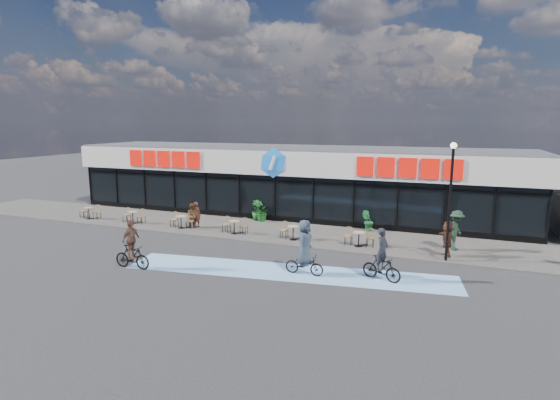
% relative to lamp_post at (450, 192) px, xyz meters
% --- Properties ---
extents(ground, '(120.00, 120.00, 0.00)m').
position_rel_lamp_post_xyz_m(ground, '(-10.24, -2.30, -3.25)').
color(ground, '#28282B').
rests_on(ground, ground).
extents(sidewalk, '(44.00, 5.00, 0.10)m').
position_rel_lamp_post_xyz_m(sidewalk, '(-10.24, 2.20, -3.20)').
color(sidewalk, '#5A544F').
rests_on(sidewalk, ground).
extents(bike_lane, '(14.17, 4.13, 0.01)m').
position_rel_lamp_post_xyz_m(bike_lane, '(-6.24, -3.80, -3.24)').
color(bike_lane, '#7AB0E7').
rests_on(bike_lane, ground).
extents(building, '(30.60, 6.57, 4.75)m').
position_rel_lamp_post_xyz_m(building, '(-10.24, 7.63, -0.91)').
color(building, black).
rests_on(building, ground).
extents(lamp_post, '(0.28, 0.28, 5.32)m').
position_rel_lamp_post_xyz_m(lamp_post, '(0.00, 0.00, 0.00)').
color(lamp_post, black).
rests_on(lamp_post, sidewalk).
extents(bistro_set_0, '(1.54, 0.62, 0.90)m').
position_rel_lamp_post_xyz_m(bistro_set_0, '(-21.65, 0.91, -2.69)').
color(bistro_set_0, tan).
rests_on(bistro_set_0, sidewalk).
extents(bistro_set_1, '(1.54, 0.62, 0.90)m').
position_rel_lamp_post_xyz_m(bistro_set_1, '(-18.15, 0.91, -2.69)').
color(bistro_set_1, tan).
rests_on(bistro_set_1, sidewalk).
extents(bistro_set_2, '(1.54, 0.62, 0.90)m').
position_rel_lamp_post_xyz_m(bistro_set_2, '(-14.64, 0.91, -2.69)').
color(bistro_set_2, tan).
rests_on(bistro_set_2, sidewalk).
extents(bistro_set_3, '(1.54, 0.62, 0.90)m').
position_rel_lamp_post_xyz_m(bistro_set_3, '(-11.14, 0.91, -2.69)').
color(bistro_set_3, tan).
rests_on(bistro_set_3, sidewalk).
extents(bistro_set_4, '(1.54, 0.62, 0.90)m').
position_rel_lamp_post_xyz_m(bistro_set_4, '(-7.64, 0.91, -2.69)').
color(bistro_set_4, tan).
rests_on(bistro_set_4, sidewalk).
extents(bistro_set_5, '(1.54, 0.62, 0.90)m').
position_rel_lamp_post_xyz_m(bistro_set_5, '(-4.13, 0.91, -2.69)').
color(bistro_set_5, tan).
rests_on(bistro_set_5, sidewalk).
extents(potted_plant_left, '(1.30, 1.31, 1.10)m').
position_rel_lamp_post_xyz_m(potted_plant_left, '(-10.99, 4.25, -2.60)').
color(potted_plant_left, '#154C17').
rests_on(potted_plant_left, sidewalk).
extents(potted_plant_mid, '(1.02, 1.02, 1.28)m').
position_rel_lamp_post_xyz_m(potted_plant_mid, '(-11.33, 4.42, -2.50)').
color(potted_plant_mid, '#154B1A').
rests_on(potted_plant_mid, sidewalk).
extents(potted_plant_right, '(0.79, 0.71, 1.18)m').
position_rel_lamp_post_xyz_m(potted_plant_right, '(-4.29, 4.18, -2.56)').
color(potted_plant_right, '#195927').
rests_on(potted_plant_right, sidewalk).
extents(patron_left, '(0.58, 0.41, 1.52)m').
position_rel_lamp_post_xyz_m(patron_left, '(-13.98, 1.48, -2.39)').
color(patron_left, '#432318').
rests_on(patron_left, sidewalk).
extents(patron_right, '(0.76, 0.63, 1.43)m').
position_rel_lamp_post_xyz_m(patron_right, '(-14.16, 1.29, -2.43)').
color(patron_right, '#4F311C').
rests_on(patron_right, sidewalk).
extents(pedestrian_a, '(0.83, 1.63, 1.68)m').
position_rel_lamp_post_xyz_m(pedestrian_a, '(0.01, 0.71, -2.31)').
color(pedestrian_a, '#3D1E15').
rests_on(pedestrian_a, sidewalk).
extents(pedestrian_b, '(1.06, 1.42, 1.97)m').
position_rel_lamp_post_xyz_m(pedestrian_b, '(0.39, 1.93, -2.16)').
color(pedestrian_b, '#1A2F20').
rests_on(pedestrian_b, sidewalk).
extents(cyclist_a, '(1.68, 0.94, 2.34)m').
position_rel_lamp_post_xyz_m(cyclist_a, '(-5.48, -3.84, -2.28)').
color(cyclist_a, black).
rests_on(cyclist_a, ground).
extents(cyclist_b, '(1.73, 0.99, 2.16)m').
position_rel_lamp_post_xyz_m(cyclist_b, '(-2.39, -3.35, -2.46)').
color(cyclist_b, black).
rests_on(cyclist_b, ground).
extents(cyclist_c, '(1.75, 1.02, 2.17)m').
position_rel_lamp_post_xyz_m(cyclist_c, '(-12.69, -5.81, -2.37)').
color(cyclist_c, black).
rests_on(cyclist_c, ground).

